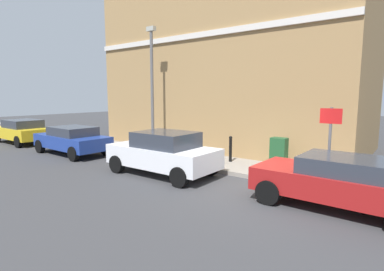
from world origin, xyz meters
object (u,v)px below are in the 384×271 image
car_blue (72,139)px  bollard_far_kerb (176,147)px  bollard_near_cabinet (230,148)px  lamppost (152,84)px  street_sign (330,135)px  utility_cabinet (279,155)px  car_red (339,181)px  car_white (163,152)px  car_yellow (22,131)px

car_blue → bollard_far_kerb: car_blue is taller
bollard_near_cabinet → lamppost: (-0.25, 4.06, 2.60)m
street_sign → lamppost: (0.83, 7.96, 1.64)m
utility_cabinet → street_sign: 2.33m
bollard_far_kerb → lamppost: size_ratio=0.18×
car_red → bollard_near_cabinet: bearing=-27.5°
car_white → bollard_far_kerb: (1.52, 0.68, -0.09)m
car_blue → bollard_near_cabinet: size_ratio=4.03×
car_red → car_blue: bearing=1.7°
car_yellow → car_white: bearing=179.6°
car_white → bollard_near_cabinet: size_ratio=3.87×
car_red → car_yellow: car_yellow is taller
bollard_near_cabinet → street_sign: size_ratio=0.45×
car_yellow → street_sign: bearing=-174.6°
utility_cabinet → bollard_far_kerb: size_ratio=1.11×
street_sign → car_blue: bearing=97.5°
bollard_far_kerb → lamppost: lamppost is taller
bollard_far_kerb → street_sign: bearing=-89.3°
car_blue → bollard_near_cabinet: bearing=-159.1°
car_blue → bollard_far_kerb: (1.39, -5.30, -0.01)m
bollard_near_cabinet → lamppost: size_ratio=0.18×
bollard_far_kerb → lamppost: bearing=67.8°
car_blue → utility_cabinet: 9.51m
car_yellow → utility_cabinet: 14.73m
bollard_near_cabinet → street_sign: street_sign is taller
car_blue → bollard_far_kerb: bearing=-163.8°
car_yellow → lamppost: lamppost is taller
car_white → car_blue: car_white is taller
car_white → bollard_far_kerb: bearing=-66.2°
car_red → bollard_near_cabinet: car_red is taller
car_white → car_yellow: car_white is taller
utility_cabinet → bollard_far_kerb: bearing=105.0°
car_white → street_sign: (1.58, -5.09, 0.87)m
utility_cabinet → bollard_near_cabinet: size_ratio=1.11×
car_white → lamppost: bearing=-40.2°
car_white → street_sign: street_sign is taller
utility_cabinet → lamppost: (-0.15, 6.09, 2.62)m
bollard_far_kerb → car_blue: bearing=104.7°
car_blue → street_sign: (1.46, -11.06, 0.95)m
car_white → car_yellow: bearing=-1.3°
car_blue → car_red: bearing=-178.1°
street_sign → bollard_far_kerb: bearing=90.7°
car_white → car_red: bearing=-178.1°
car_red → lamppost: lamppost is taller
car_red → lamppost: 9.19m
car_blue → bollard_near_cabinet: (2.53, -7.16, -0.01)m
car_blue → car_yellow: size_ratio=1.04×
car_red → street_sign: size_ratio=1.74×
car_blue → car_yellow: 5.35m
car_blue → bollard_near_cabinet: car_blue is taller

